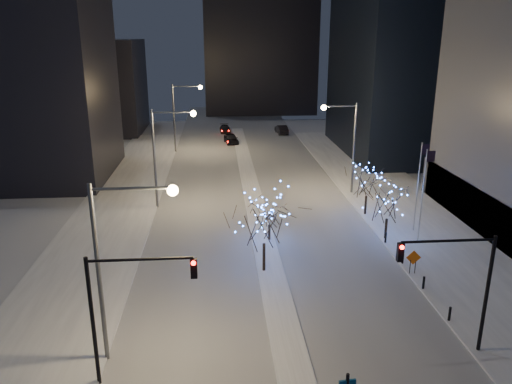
{
  "coord_description": "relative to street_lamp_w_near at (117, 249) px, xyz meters",
  "views": [
    {
      "loc": [
        -3.74,
        -21.78,
        16.95
      ],
      "look_at": [
        -0.77,
        15.68,
        5.0
      ],
      "focal_mm": 35.0,
      "sensor_mm": 36.0,
      "label": 1
    }
  ],
  "objects": [
    {
      "name": "street_lamp_w_near",
      "position": [
        0.0,
        0.0,
        0.0
      ],
      "size": [
        4.4,
        0.56,
        10.0
      ],
      "color": "#595E66",
      "rests_on": "ground"
    },
    {
      "name": "filler_west_far",
      "position": [
        -17.06,
        68.0,
        1.5
      ],
      "size": [
        18.0,
        16.0,
        16.0
      ],
      "primitive_type": "cube",
      "color": "black",
      "rests_on": "ground"
    },
    {
      "name": "street_lamp_east",
      "position": [
        19.02,
        28.0,
        -0.05
      ],
      "size": [
        3.9,
        0.56,
        10.0
      ],
      "color": "#595E66",
      "rests_on": "ground"
    },
    {
      "name": "car_near",
      "position": [
        7.44,
        55.5,
        -5.7
      ],
      "size": [
        2.57,
        4.92,
        1.6
      ],
      "primitive_type": "imported",
      "rotation": [
        0.0,
        0.0,
        0.15
      ],
      "color": "black",
      "rests_on": "ground"
    },
    {
      "name": "median",
      "position": [
        8.94,
        28.0,
        -6.42
      ],
      "size": [
        2.0,
        80.0,
        0.15
      ],
      "primitive_type": "cube",
      "color": "white",
      "rests_on": "ground"
    },
    {
      "name": "ground",
      "position": [
        8.94,
        -2.0,
        -6.5
      ],
      "size": [
        160.0,
        160.0,
        0.0
      ],
      "primitive_type": "plane",
      "color": "silver",
      "rests_on": "ground"
    },
    {
      "name": "street_lamp_w_mid",
      "position": [
        0.0,
        25.0,
        0.0
      ],
      "size": [
        4.4,
        0.56,
        10.0
      ],
      "color": "#595E66",
      "rests_on": "ground"
    },
    {
      "name": "car_mid",
      "position": [
        16.61,
        63.13,
        -5.73
      ],
      "size": [
        2.04,
        4.79,
        1.53
      ],
      "primitive_type": "imported",
      "rotation": [
        0.0,
        0.0,
        3.23
      ],
      "color": "black",
      "rests_on": "ground"
    },
    {
      "name": "traffic_signal_west",
      "position": [
        0.5,
        -2.0,
        -1.74
      ],
      "size": [
        5.26,
        0.43,
        7.0
      ],
      "color": "black",
      "rests_on": "ground"
    },
    {
      "name": "street_lamp_w_far",
      "position": [
        0.0,
        50.0,
        0.0
      ],
      "size": [
        4.4,
        0.56,
        10.0
      ],
      "color": "#595E66",
      "rests_on": "ground"
    },
    {
      "name": "east_sidewalk",
      "position": [
        23.94,
        18.0,
        -6.42
      ],
      "size": [
        10.0,
        90.0,
        0.15
      ],
      "primitive_type": "cube",
      "color": "white",
      "rests_on": "ground"
    },
    {
      "name": "west_sidewalk",
      "position": [
        -5.06,
        18.0,
        -6.42
      ],
      "size": [
        8.0,
        90.0,
        0.15
      ],
      "primitive_type": "cube",
      "color": "white",
      "rests_on": "ground"
    },
    {
      "name": "car_far",
      "position": [
        6.65,
        64.92,
        -5.85
      ],
      "size": [
        2.03,
        4.54,
        1.29
      ],
      "primitive_type": "imported",
      "rotation": [
        0.0,
        0.0,
        0.05
      ],
      "color": "black",
      "rests_on": "ground"
    },
    {
      "name": "construction_sign",
      "position": [
        19.24,
        8.29,
        -5.25
      ],
      "size": [
        1.11,
        0.07,
        1.83
      ],
      "rotation": [
        0.0,
        0.0,
        -0.03
      ],
      "color": "black",
      "rests_on": "east_sidewalk"
    },
    {
      "name": "traffic_signal_east",
      "position": [
        17.88,
        -1.0,
        -1.74
      ],
      "size": [
        5.26,
        0.43,
        7.0
      ],
      "color": "black",
      "rests_on": "ground"
    },
    {
      "name": "bollards",
      "position": [
        19.14,
        8.0,
        -5.9
      ],
      "size": [
        0.16,
        12.16,
        0.9
      ],
      "color": "black",
      "rests_on": "east_sidewalk"
    },
    {
      "name": "holiday_tree_median_far",
      "position": [
        9.44,
        15.42,
        -3.98
      ],
      "size": [
        2.87,
        2.87,
        3.63
      ],
      "color": "black",
      "rests_on": "median"
    },
    {
      "name": "holiday_tree_plaza_near",
      "position": [
        19.44,
        14.95,
        -3.05
      ],
      "size": [
        4.68,
        4.68,
        5.16
      ],
      "color": "black",
      "rests_on": "east_sidewalk"
    },
    {
      "name": "holiday_tree_median_near",
      "position": [
        8.44,
        9.69,
        -2.33
      ],
      "size": [
        6.48,
        6.48,
        6.28
      ],
      "color": "black",
      "rests_on": "median"
    },
    {
      "name": "flagpoles",
      "position": [
        22.3,
        15.25,
        -1.7
      ],
      "size": [
        1.35,
        2.6,
        8.0
      ],
      "color": "silver",
      "rests_on": "east_sidewalk"
    },
    {
      "name": "holiday_tree_plaza_far",
      "position": [
        19.44,
        21.01,
        -3.1
      ],
      "size": [
        5.01,
        5.01,
        4.97
      ],
      "color": "black",
      "rests_on": "east_sidewalk"
    },
    {
      "name": "road",
      "position": [
        8.94,
        33.0,
        -6.49
      ],
      "size": [
        20.0,
        130.0,
        0.02
      ],
      "primitive_type": "cube",
      "color": "#AAB0BA",
      "rests_on": "ground"
    },
    {
      "name": "filler_west_near",
      "position": [
        -19.06,
        38.0,
        5.5
      ],
      "size": [
        22.0,
        18.0,
        24.0
      ],
      "primitive_type": "cube",
      "color": "black",
      "rests_on": "ground"
    },
    {
      "name": "horizon_block",
      "position": [
        14.94,
        90.0,
        14.5
      ],
      "size": [
        24.0,
        14.0,
        42.0
      ],
      "primitive_type": "cube",
      "color": "black",
      "rests_on": "ground"
    }
  ]
}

